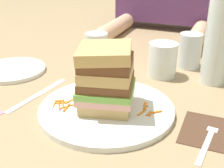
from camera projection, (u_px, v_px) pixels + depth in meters
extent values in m
plane|color=#9E8460|center=(106.00, 105.00, 0.66)|extent=(3.00, 3.00, 0.00)
cylinder|color=white|center=(107.00, 109.00, 0.64)|extent=(0.29, 0.29, 0.01)
cube|color=tan|center=(107.00, 102.00, 0.63)|extent=(0.12, 0.12, 0.02)
cube|color=#E0A393|center=(107.00, 94.00, 0.62)|extent=(0.13, 0.13, 0.01)
cube|color=#7AB74C|center=(106.00, 88.00, 0.61)|extent=(0.13, 0.13, 0.01)
cube|color=brown|center=(106.00, 81.00, 0.61)|extent=(0.13, 0.13, 0.02)
cube|color=tan|center=(106.00, 72.00, 0.60)|extent=(0.12, 0.12, 0.02)
cube|color=brown|center=(106.00, 62.00, 0.59)|extent=(0.12, 0.12, 0.02)
cube|color=tan|center=(105.00, 52.00, 0.58)|extent=(0.13, 0.13, 0.03)
cylinder|color=orange|center=(67.00, 107.00, 0.63)|extent=(0.01, 0.03, 0.00)
cylinder|color=orange|center=(65.00, 107.00, 0.63)|extent=(0.02, 0.02, 0.00)
cylinder|color=orange|center=(59.00, 101.00, 0.65)|extent=(0.02, 0.01, 0.00)
cylinder|color=orange|center=(74.00, 105.00, 0.64)|extent=(0.02, 0.01, 0.00)
cylinder|color=orange|center=(63.00, 105.00, 0.64)|extent=(0.02, 0.02, 0.00)
cylinder|color=orange|center=(70.00, 101.00, 0.65)|extent=(0.01, 0.03, 0.00)
cylinder|color=orange|center=(59.00, 106.00, 0.63)|extent=(0.02, 0.03, 0.00)
cylinder|color=orange|center=(54.00, 104.00, 0.64)|extent=(0.01, 0.03, 0.00)
cylinder|color=orange|center=(62.00, 101.00, 0.65)|extent=(0.01, 0.02, 0.00)
cylinder|color=orange|center=(62.00, 102.00, 0.65)|extent=(0.03, 0.02, 0.00)
cylinder|color=orange|center=(145.00, 105.00, 0.63)|extent=(0.01, 0.03, 0.00)
cylinder|color=orange|center=(155.00, 112.00, 0.61)|extent=(0.03, 0.02, 0.00)
cylinder|color=orange|center=(145.00, 104.00, 0.64)|extent=(0.00, 0.02, 0.00)
cylinder|color=orange|center=(142.00, 112.00, 0.61)|extent=(0.01, 0.03, 0.00)
cylinder|color=orange|center=(150.00, 113.00, 0.60)|extent=(0.01, 0.02, 0.00)
cylinder|color=orange|center=(152.00, 113.00, 0.61)|extent=(0.02, 0.03, 0.00)
cylinder|color=orange|center=(145.00, 108.00, 0.63)|extent=(0.01, 0.02, 0.00)
cube|color=#4C3323|center=(212.00, 131.00, 0.57)|extent=(0.11, 0.12, 0.00)
cube|color=silver|center=(205.00, 146.00, 0.52)|extent=(0.02, 0.11, 0.00)
cube|color=silver|center=(213.00, 128.00, 0.57)|extent=(0.02, 0.02, 0.00)
cylinder|color=silver|center=(220.00, 122.00, 0.59)|extent=(0.01, 0.04, 0.00)
cylinder|color=silver|center=(217.00, 122.00, 0.59)|extent=(0.01, 0.04, 0.00)
cylinder|color=silver|center=(214.00, 121.00, 0.60)|extent=(0.01, 0.04, 0.00)
cylinder|color=silver|center=(211.00, 120.00, 0.60)|extent=(0.01, 0.04, 0.00)
cube|color=silver|center=(22.00, 104.00, 0.67)|extent=(0.02, 0.10, 0.00)
cube|color=silver|center=(51.00, 87.00, 0.75)|extent=(0.03, 0.11, 0.00)
cylinder|color=white|center=(162.00, 60.00, 0.79)|extent=(0.08, 0.08, 0.09)
cylinder|color=orange|center=(162.00, 62.00, 0.80)|extent=(0.07, 0.07, 0.08)
cylinder|color=silver|center=(220.00, 33.00, 0.72)|extent=(0.07, 0.07, 0.26)
cylinder|color=silver|center=(190.00, 51.00, 0.85)|extent=(0.06, 0.06, 0.10)
cylinder|color=silver|center=(97.00, 45.00, 0.94)|extent=(0.07, 0.07, 0.07)
cylinder|color=white|center=(13.00, 70.00, 0.84)|extent=(0.18, 0.18, 0.01)
cylinder|color=#DBAD89|center=(116.00, 27.00, 1.17)|extent=(0.06, 0.25, 0.06)
cylinder|color=#DBAD89|center=(197.00, 36.00, 1.06)|extent=(0.06, 0.25, 0.06)
sphere|color=#DBAD89|center=(103.00, 36.00, 1.06)|extent=(0.06, 0.06, 0.06)
sphere|color=#DBAD89|center=(192.00, 46.00, 0.95)|extent=(0.06, 0.06, 0.06)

